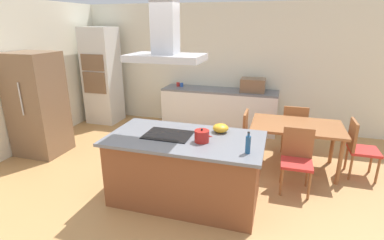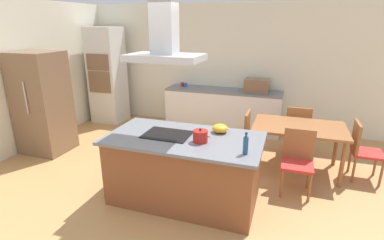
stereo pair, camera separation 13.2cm
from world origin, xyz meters
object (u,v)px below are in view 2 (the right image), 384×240
(olive_oil_bottle, at_px, (246,145))
(refrigerator, at_px, (42,103))
(chair_at_left_end, at_px, (240,134))
(cooktop, at_px, (167,134))
(chair_at_right_end, at_px, (362,148))
(mixing_bowl, at_px, (220,128))
(dining_table, at_px, (299,131))
(tea_kettle, at_px, (200,136))
(coffee_mug_blue, at_px, (186,85))
(chair_facing_island, at_px, (298,157))
(range_hood, at_px, (165,39))
(coffee_mug_red, at_px, (182,84))
(chair_facing_back_wall, at_px, (298,127))
(wall_oven_stack, at_px, (107,75))
(countertop_microwave, at_px, (257,86))

(olive_oil_bottle, bearing_deg, refrigerator, 165.62)
(chair_at_left_end, bearing_deg, cooktop, -117.99)
(chair_at_left_end, relative_size, chair_at_right_end, 1.00)
(cooktop, height_order, chair_at_right_end, cooktop)
(mixing_bowl, xyz_separation_m, dining_table, (1.02, 1.07, -0.29))
(tea_kettle, bearing_deg, coffee_mug_blue, 113.02)
(chair_facing_island, xyz_separation_m, range_hood, (-1.65, -0.72, 1.59))
(mixing_bowl, relative_size, refrigerator, 0.11)
(tea_kettle, xyz_separation_m, chair_facing_island, (1.17, 0.80, -0.47))
(coffee_mug_red, relative_size, chair_facing_back_wall, 0.10)
(mixing_bowl, relative_size, wall_oven_stack, 0.10)
(coffee_mug_red, relative_size, wall_oven_stack, 0.04)
(olive_oil_bottle, xyz_separation_m, coffee_mug_blue, (-1.85, 3.18, -0.06))
(tea_kettle, distance_m, wall_oven_stack, 4.17)
(chair_facing_back_wall, bearing_deg, coffee_mug_red, 160.42)
(cooktop, relative_size, countertop_microwave, 1.20)
(olive_oil_bottle, xyz_separation_m, mixing_bowl, (-0.42, 0.57, -0.05))
(chair_facing_island, bearing_deg, chair_at_right_end, 36.01)
(olive_oil_bottle, relative_size, coffee_mug_red, 2.82)
(dining_table, bearing_deg, chair_facing_island, -90.00)
(coffee_mug_blue, bearing_deg, coffee_mug_red, 159.96)
(tea_kettle, distance_m, refrigerator, 3.32)
(mixing_bowl, distance_m, countertop_microwave, 2.58)
(refrigerator, xyz_separation_m, chair_at_left_end, (3.48, 0.67, -0.40))
(dining_table, bearing_deg, chair_at_right_end, -0.00)
(refrigerator, relative_size, range_hood, 2.02)
(cooktop, distance_m, dining_table, 2.16)
(wall_oven_stack, xyz_separation_m, chair_at_left_end, (3.40, -1.27, -0.59))
(olive_oil_bottle, relative_size, coffee_mug_blue, 2.82)
(coffee_mug_blue, bearing_deg, cooktop, -74.67)
(mixing_bowl, height_order, chair_facing_island, mixing_bowl)
(mixing_bowl, height_order, chair_at_right_end, mixing_bowl)
(mixing_bowl, relative_size, chair_facing_back_wall, 0.23)
(cooktop, distance_m, countertop_microwave, 2.99)
(olive_oil_bottle, height_order, chair_facing_back_wall, olive_oil_bottle)
(olive_oil_bottle, distance_m, countertop_microwave, 3.15)
(chair_facing_back_wall, distance_m, range_hood, 3.07)
(mixing_bowl, height_order, range_hood, range_hood)
(chair_facing_island, bearing_deg, olive_oil_bottle, -121.46)
(cooktop, relative_size, olive_oil_bottle, 2.36)
(wall_oven_stack, bearing_deg, olive_oil_bottle, -38.04)
(chair_facing_back_wall, bearing_deg, tea_kettle, -118.79)
(chair_facing_island, bearing_deg, dining_table, 90.00)
(mixing_bowl, bearing_deg, refrigerator, 173.19)
(countertop_microwave, height_order, coffee_mug_blue, countertop_microwave)
(chair_at_right_end, distance_m, range_hood, 3.32)
(olive_oil_bottle, xyz_separation_m, dining_table, (0.60, 1.64, -0.34))
(cooktop, relative_size, chair_facing_island, 0.67)
(dining_table, xyz_separation_m, chair_facing_island, (0.00, -0.67, -0.16))
(olive_oil_bottle, bearing_deg, dining_table, 69.98)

